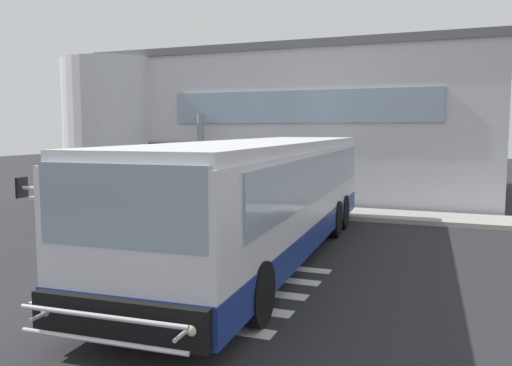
{
  "coord_description": "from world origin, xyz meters",
  "views": [
    {
      "loc": [
        6.58,
        -12.84,
        2.97
      ],
      "look_at": [
        1.47,
        0.34,
        1.5
      ],
      "focal_mm": 36.52,
      "sensor_mm": 36.0,
      "label": 1
    }
  ],
  "objects": [
    {
      "name": "ground_plane",
      "position": [
        0.0,
        0.0,
        -0.01
      ],
      "size": [
        80.0,
        90.0,
        0.02
      ],
      "primitive_type": "cube",
      "color": "#232326",
      "rests_on": "ground"
    },
    {
      "name": "bay_paint_stripes",
      "position": [
        2.0,
        -4.2,
        0.0
      ],
      "size": [
        4.4,
        3.96,
        0.01
      ],
      "color": "silver",
      "rests_on": "ground"
    },
    {
      "name": "passenger_by_doorway",
      "position": [
        -0.77,
        4.53,
        1.08
      ],
      "size": [
        0.58,
        0.29,
        1.68
      ],
      "color": "#1E2338",
      "rests_on": "boarding_curb"
    },
    {
      "name": "boarding_curb",
      "position": [
        0.0,
        4.8,
        0.07
      ],
      "size": [
        20.24,
        2.0,
        0.15
      ],
      "primitive_type": "cube",
      "color": "#9E9B93",
      "rests_on": "ground"
    },
    {
      "name": "terminal_building",
      "position": [
        -0.66,
        11.52,
        3.11
      ],
      "size": [
        18.04,
        13.8,
        6.24
      ],
      "color": "#B7B7BC",
      "rests_on": "ground"
    },
    {
      "name": "entry_support_column",
      "position": [
        -2.81,
        5.4,
        1.86
      ],
      "size": [
        0.28,
        0.28,
        3.42
      ],
      "primitive_type": "cylinder",
      "color": "slate",
      "rests_on": "boarding_curb"
    },
    {
      "name": "bus_main_foreground",
      "position": [
        2.45,
        -1.68,
        1.34
      ],
      "size": [
        3.2,
        12.49,
        2.7
      ],
      "color": "silver",
      "rests_on": "ground"
    },
    {
      "name": "passenger_near_column",
      "position": [
        -2.02,
        4.59,
        1.11
      ],
      "size": [
        0.55,
        0.48,
        1.68
      ],
      "color": "#1E2338",
      "rests_on": "boarding_curb"
    },
    {
      "name": "safety_bollard_yellow",
      "position": [
        -1.31,
        3.6,
        0.45
      ],
      "size": [
        0.18,
        0.18,
        0.9
      ],
      "primitive_type": "cylinder",
      "color": "yellow",
      "rests_on": "ground"
    }
  ]
}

